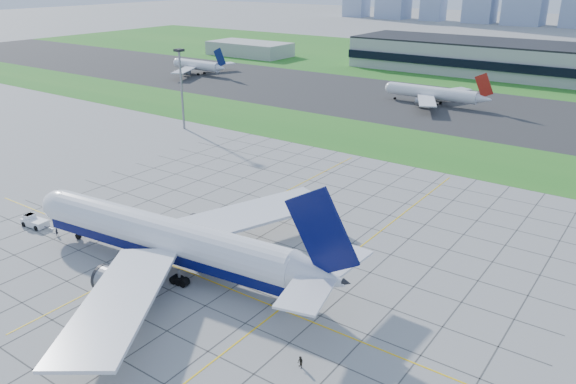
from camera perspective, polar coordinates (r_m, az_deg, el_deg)
name	(u,v)px	position (r m, az deg, el deg)	size (l,w,h in m)	color
ground	(203,270)	(99.24, -8.60, -7.85)	(1400.00, 1400.00, 0.00)	#999994
grass_median	(415,146)	(170.12, 12.76, 4.53)	(700.00, 35.00, 0.04)	#247521
asphalt_taxiway	(475,111)	(220.42, 18.51, 7.81)	(700.00, 75.00, 0.04)	#383838
grass_far	(545,71)	(325.61, 24.62, 11.14)	(700.00, 145.00, 0.04)	#247521
apron_markings	(246,247)	(106.17, -4.30, -5.57)	(120.00, 130.00, 0.03)	#474744
service_block	(250,49)	(352.85, -3.92, 14.31)	(50.00, 25.00, 8.00)	#B7B7B2
light_mast	(181,79)	(184.98, -10.82, 11.19)	(2.50, 2.50, 25.60)	gray
airliner	(168,239)	(98.31, -12.10, -4.66)	(66.03, 66.60, 20.80)	white
pushback_tug	(34,221)	(124.95, -24.40, -2.73)	(8.32, 3.38, 2.29)	white
crew_near	(57,232)	(118.79, -22.43, -3.77)	(0.57, 0.38, 1.57)	black
crew_far	(300,362)	(76.31, 1.26, -16.91)	(0.84, 0.65, 1.73)	black
distant_jet_0	(198,65)	(289.46, -9.11, 12.60)	(32.47, 42.66, 14.08)	white
distant_jet_1	(434,93)	(226.05, 14.58, 9.71)	(40.31, 42.66, 14.08)	white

